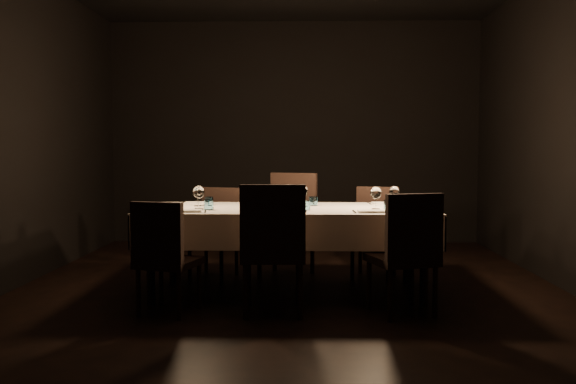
{
  "coord_description": "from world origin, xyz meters",
  "views": [
    {
      "loc": [
        0.15,
        -5.34,
        1.27
      ],
      "look_at": [
        0.0,
        0.0,
        0.9
      ],
      "focal_mm": 38.0,
      "sensor_mm": 36.0,
      "label": 1
    }
  ],
  "objects_px": {
    "chair_far_center": "(289,220)",
    "chair_far_right": "(376,227)",
    "dining_table": "(288,216)",
    "chair_far_left": "(217,227)",
    "chair_near_left": "(164,252)",
    "chair_near_right": "(407,249)",
    "chair_near_center": "(273,244)"
  },
  "relations": [
    {
      "from": "chair_near_center",
      "to": "chair_near_right",
      "type": "xyz_separation_m",
      "value": [
        1.02,
        0.0,
        -0.03
      ]
    },
    {
      "from": "chair_near_right",
      "to": "chair_far_center",
      "type": "relative_size",
      "value": 0.92
    },
    {
      "from": "dining_table",
      "to": "chair_near_left",
      "type": "distance_m",
      "value": 1.22
    },
    {
      "from": "chair_far_center",
      "to": "chair_near_center",
      "type": "bearing_deg",
      "value": -74.61
    },
    {
      "from": "dining_table",
      "to": "chair_far_center",
      "type": "bearing_deg",
      "value": 90.52
    },
    {
      "from": "chair_far_right",
      "to": "chair_near_right",
      "type": "bearing_deg",
      "value": -69.73
    },
    {
      "from": "chair_near_center",
      "to": "chair_far_center",
      "type": "xyz_separation_m",
      "value": [
        0.09,
        1.55,
        0.01
      ]
    },
    {
      "from": "chair_near_right",
      "to": "chair_near_center",
      "type": "bearing_deg",
      "value": -18.02
    },
    {
      "from": "chair_near_left",
      "to": "chair_far_left",
      "type": "distance_m",
      "value": 1.5
    },
    {
      "from": "dining_table",
      "to": "chair_near_left",
      "type": "xyz_separation_m",
      "value": [
        -0.93,
        -0.76,
        -0.19
      ]
    },
    {
      "from": "chair_near_center",
      "to": "chair_near_right",
      "type": "height_order",
      "value": "chair_near_center"
    },
    {
      "from": "chair_far_right",
      "to": "dining_table",
      "type": "bearing_deg",
      "value": -121.92
    },
    {
      "from": "chair_far_center",
      "to": "chair_far_right",
      "type": "relative_size",
      "value": 1.15
    },
    {
      "from": "chair_near_left",
      "to": "chair_near_right",
      "type": "relative_size",
      "value": 0.93
    },
    {
      "from": "dining_table",
      "to": "chair_far_left",
      "type": "xyz_separation_m",
      "value": [
        -0.74,
        0.72,
        -0.19
      ]
    },
    {
      "from": "chair_near_left",
      "to": "chair_near_right",
      "type": "xyz_separation_m",
      "value": [
        1.85,
        0.02,
        0.03
      ]
    },
    {
      "from": "dining_table",
      "to": "chair_far_left",
      "type": "distance_m",
      "value": 1.05
    },
    {
      "from": "dining_table",
      "to": "chair_far_center",
      "type": "xyz_separation_m",
      "value": [
        -0.01,
        0.81,
        -0.12
      ]
    },
    {
      "from": "chair_near_left",
      "to": "dining_table",
      "type": "bearing_deg",
      "value": -124.31
    },
    {
      "from": "dining_table",
      "to": "chair_near_left",
      "type": "height_order",
      "value": "chair_near_left"
    },
    {
      "from": "chair_near_left",
      "to": "chair_far_center",
      "type": "bearing_deg",
      "value": -104.12
    },
    {
      "from": "chair_far_left",
      "to": "chair_far_center",
      "type": "relative_size",
      "value": 0.86
    },
    {
      "from": "chair_far_left",
      "to": "chair_far_center",
      "type": "bearing_deg",
      "value": 25.07
    },
    {
      "from": "chair_far_left",
      "to": "chair_near_right",
      "type": "bearing_deg",
      "value": -22.94
    },
    {
      "from": "dining_table",
      "to": "chair_far_center",
      "type": "distance_m",
      "value": 0.82
    },
    {
      "from": "chair_near_center",
      "to": "chair_far_left",
      "type": "distance_m",
      "value": 1.6
    },
    {
      "from": "chair_near_center",
      "to": "chair_far_center",
      "type": "distance_m",
      "value": 1.55
    },
    {
      "from": "dining_table",
      "to": "chair_far_right",
      "type": "xyz_separation_m",
      "value": [
        0.86,
        0.73,
        -0.19
      ]
    },
    {
      "from": "chair_near_right",
      "to": "chair_far_right",
      "type": "height_order",
      "value": "chair_near_right"
    },
    {
      "from": "chair_far_center",
      "to": "chair_far_right",
      "type": "xyz_separation_m",
      "value": [
        0.86,
        -0.08,
        -0.06
      ]
    },
    {
      "from": "chair_near_center",
      "to": "chair_far_right",
      "type": "relative_size",
      "value": 1.13
    },
    {
      "from": "chair_near_right",
      "to": "chair_far_right",
      "type": "xyz_separation_m",
      "value": [
        -0.07,
        1.47,
        -0.02
      ]
    }
  ]
}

